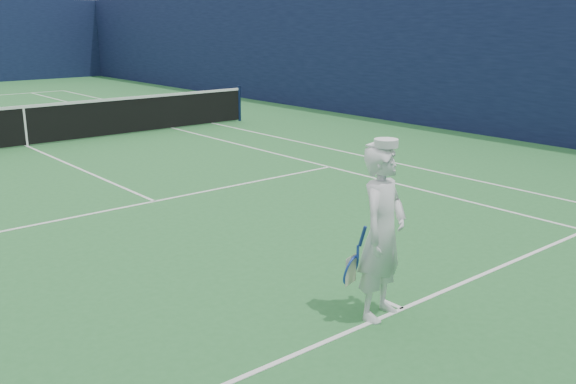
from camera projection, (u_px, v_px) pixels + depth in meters
name	position (u px, v px, depth m)	size (l,w,h in m)	color
ground	(27.00, 146.00, 15.70)	(80.00, 80.00, 0.00)	#2B7135
court_markings	(27.00, 146.00, 15.70)	(11.03, 23.83, 0.01)	white
windscreen_fence	(18.00, 63.00, 15.18)	(20.12, 36.12, 4.00)	#0E1736
tennis_net	(25.00, 124.00, 15.55)	(12.88, 0.09, 1.07)	#141E4C
tennis_player	(382.00, 233.00, 6.52)	(0.86, 0.60, 1.88)	white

